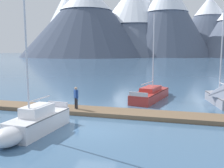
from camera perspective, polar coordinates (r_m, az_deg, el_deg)
The scene contains 11 objects.
ground_plane at distance 15.12m, azimuth -4.42°, elevation -10.59°, with size 700.00×700.00×0.00m, color #426689.
mountain_west_summit at distance 216.15m, azimuth -8.99°, elevation 15.21°, with size 61.87×61.87×61.62m.
mountain_central_massif at distance 184.55m, azimuth -5.82°, elevation 14.55°, with size 93.41×93.41×51.51m.
mountain_shoulder_ridge at distance 196.53m, azimuth 5.18°, elevation 14.98°, with size 82.50×82.50×54.91m.
mountain_east_summit at distance 186.97m, azimuth 12.34°, elevation 15.12°, with size 64.03×64.03×55.70m.
mountain_rear_spur at distance 213.87m, azimuth 21.23°, elevation 12.32°, with size 67.65×67.65×46.12m.
dock at distance 18.81m, azimuth -1.17°, elevation -6.42°, with size 23.74×3.97×0.30m.
sailboat_second_berth at distance 15.03m, azimuth -17.50°, elevation -8.51°, with size 2.28×5.74×7.62m.
sailboat_mid_dock_port at distance 24.74m, azimuth 9.15°, elevation -2.16°, with size 3.84×7.91×8.16m.
sailboat_mid_dock_starboard at distance 23.97m, azimuth 23.82°, elevation -2.15°, with size 2.25×5.74×9.14m.
person_on_dock at distance 19.16m, azimuth -8.21°, elevation -2.82°, with size 0.43×0.46×1.69m.
Camera 1 is at (3.86, -13.83, 4.76)m, focal length 40.07 mm.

